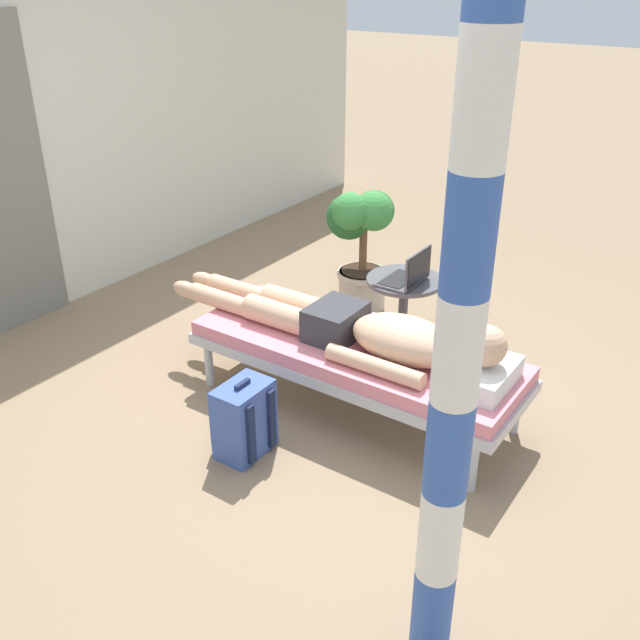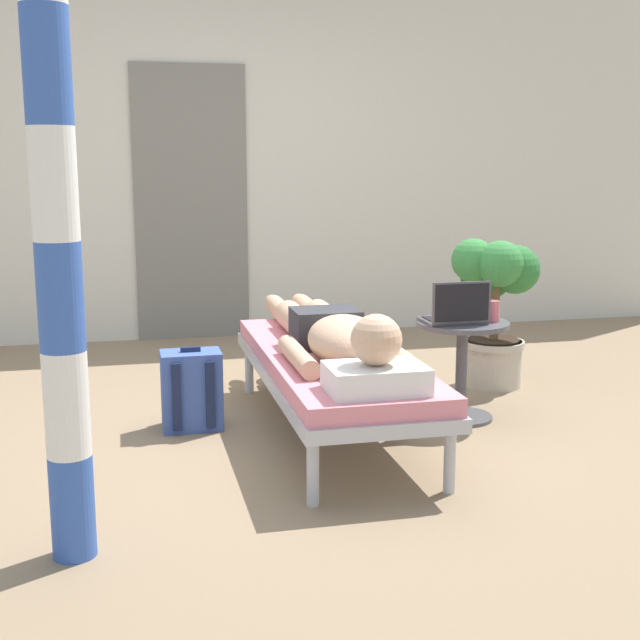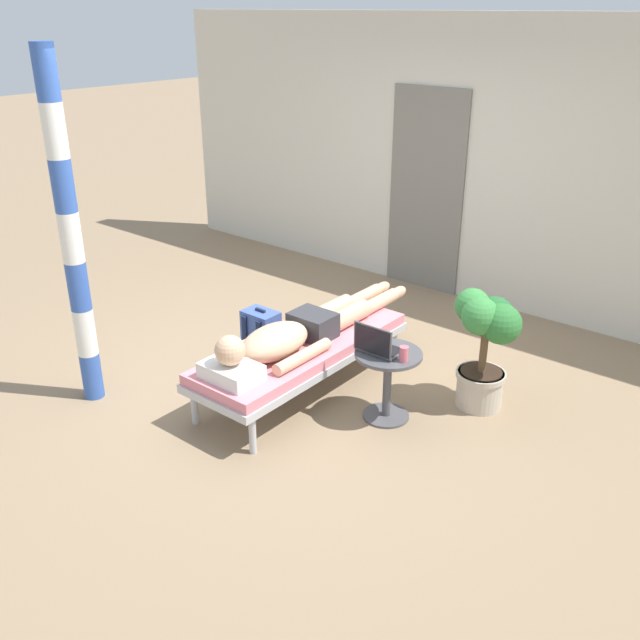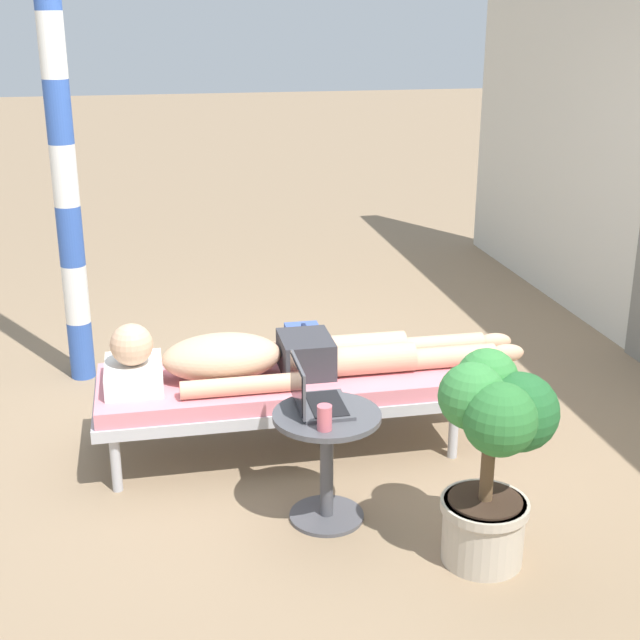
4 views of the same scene
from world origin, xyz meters
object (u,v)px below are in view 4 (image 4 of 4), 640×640
(backpack, at_px, (306,362))
(drink_glass, at_px, (325,418))
(lounge_chair, at_px, (281,387))
(laptop, at_px, (313,397))
(side_table, at_px, (327,448))
(porch_post, at_px, (64,175))
(person_reclining, at_px, (269,357))
(potted_plant, at_px, (494,441))

(backpack, bearing_deg, drink_glass, -7.54)
(lounge_chair, bearing_deg, laptop, 3.40)
(side_table, height_order, laptop, laptop)
(side_table, distance_m, porch_post, 2.41)
(person_reclining, bearing_deg, lounge_chair, 90.00)
(laptop, distance_m, backpack, 1.40)
(lounge_chair, relative_size, laptop, 6.10)
(person_reclining, bearing_deg, potted_plant, 32.48)
(drink_glass, height_order, backpack, drink_glass)
(backpack, height_order, porch_post, porch_post)
(lounge_chair, xyz_separation_m, backpack, (-0.67, 0.25, -0.15))
(laptop, xyz_separation_m, porch_post, (-1.85, -1.11, 0.69))
(lounge_chair, relative_size, potted_plant, 2.12)
(person_reclining, bearing_deg, backpack, 154.98)
(laptop, relative_size, porch_post, 0.12)
(lounge_chair, height_order, laptop, laptop)
(person_reclining, distance_m, backpack, 0.80)
(laptop, height_order, drink_glass, laptop)
(potted_plant, bearing_deg, side_table, -126.83)
(laptop, xyz_separation_m, backpack, (-1.33, 0.21, -0.39))
(person_reclining, relative_size, potted_plant, 2.43)
(person_reclining, height_order, porch_post, porch_post)
(laptop, height_order, backpack, laptop)
(person_reclining, distance_m, porch_post, 1.73)
(lounge_chair, height_order, drink_glass, drink_glass)
(porch_post, bearing_deg, laptop, 31.12)
(potted_plant, xyz_separation_m, porch_post, (-2.35, -1.76, 0.72))
(laptop, height_order, porch_post, porch_post)
(side_table, xyz_separation_m, drink_glass, (0.15, -0.04, 0.22))
(lounge_chair, distance_m, drink_glass, 0.90)
(backpack, distance_m, porch_post, 1.78)
(person_reclining, relative_size, laptop, 7.00)
(potted_plant, bearing_deg, lounge_chair, -149.63)
(person_reclining, xyz_separation_m, side_table, (0.72, 0.15, -0.16))
(lounge_chair, bearing_deg, backpack, 159.27)
(person_reclining, bearing_deg, side_table, 11.70)
(lounge_chair, bearing_deg, drink_glass, 3.21)
(laptop, bearing_deg, porch_post, -148.88)
(person_reclining, relative_size, side_table, 4.15)
(side_table, xyz_separation_m, porch_post, (-1.91, -1.17, 0.92))
(laptop, height_order, potted_plant, potted_plant)
(side_table, bearing_deg, laptop, -139.48)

